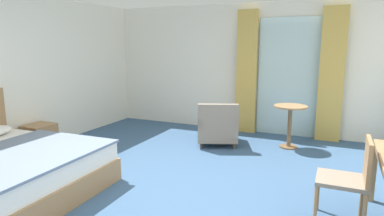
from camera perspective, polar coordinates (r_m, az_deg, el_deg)
ground at (r=4.16m, az=-5.09°, el=-15.04°), size 6.41×7.42×0.10m
wall_back at (r=6.98m, az=8.77°, el=6.86°), size 6.01×0.12×2.62m
balcony_glass_door at (r=6.72m, az=16.19°, el=5.09°), size 1.15×0.02×2.30m
curtain_panel_left at (r=6.78m, az=9.42°, el=6.08°), size 0.41×0.10×2.46m
curtain_panel_right at (r=6.55m, az=23.00°, el=5.24°), size 0.43×0.10×2.46m
bed at (r=4.66m, az=-30.18°, el=-9.08°), size 2.21×1.84×1.13m
nightstand at (r=6.09m, az=-24.84°, el=-4.77°), size 0.40×0.46×0.47m
desk_chair at (r=3.61m, az=25.76°, el=-10.56°), size 0.46×0.44×0.89m
armchair_by_window at (r=5.96m, az=4.38°, el=-3.30°), size 0.94×0.98×0.79m
round_cafe_table at (r=5.95m, az=16.59°, el=-1.57°), size 0.57×0.57×0.75m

